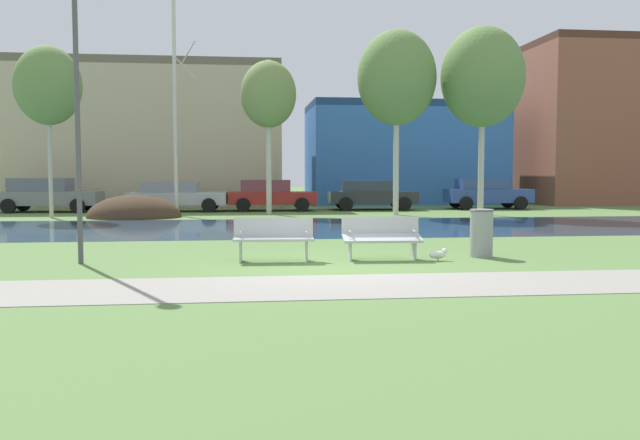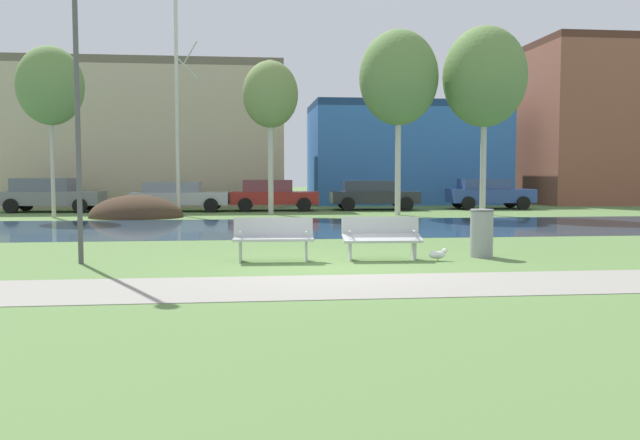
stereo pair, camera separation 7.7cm
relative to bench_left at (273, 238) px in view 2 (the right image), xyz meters
The scene contains 22 objects.
ground_plane 8.98m from the bench_left, 82.97° to the left, with size 120.00×120.00×0.00m, color #5B7F42.
paved_path_strip 3.36m from the bench_left, 70.72° to the right, with size 60.00×2.25×0.01m, color gray.
river_band 8.41m from the bench_left, 82.49° to the left, with size 80.00×7.90×0.01m, color #33516B.
soil_mound 14.76m from the bench_left, 109.11° to the left, with size 3.68×3.24×1.79m, color #423021.
bench_left is the anchor object (origin of this frame).
bench_right 2.20m from the bench_left, ahead, with size 1.63×0.64×0.87m.
trash_bin 4.40m from the bench_left, ahead, with size 0.50×0.50×1.01m.
seagull 3.34m from the bench_left, ahead, with size 0.41×0.15×0.25m.
streetlamp 5.03m from the bench_left, behind, with size 0.32×0.32×5.76m.
birch_far_left 16.95m from the bench_left, 119.61° to the left, with size 2.56×2.56×6.70m.
birch_left 15.94m from the bench_left, 102.24° to the left, with size 1.00×1.77×8.80m.
birch_center_left 16.04m from the bench_left, 87.88° to the left, with size 2.35×2.35×6.51m.
birch_center 16.29m from the bench_left, 67.78° to the left, with size 3.28×3.28×7.67m.
birch_center_right 17.63m from the bench_left, 56.02° to the left, with size 3.47×3.47×7.83m.
parked_van_nearest_grey 20.38m from the bench_left, 117.11° to the left, with size 4.54×2.19×1.52m.
parked_sedan_second_silver 18.26m from the bench_left, 101.21° to the left, with size 4.47×2.17×1.35m.
parked_hatch_third_red 18.05m from the bench_left, 87.61° to the left, with size 4.11×2.15×1.44m.
parked_wagon_fourth_dark 19.05m from the bench_left, 73.18° to the left, with size 4.21×2.25×1.39m.
parked_suv_fifth_blue 21.64m from the bench_left, 58.45° to the left, with size 4.12×2.15×1.46m.
building_beige_block 25.36m from the bench_left, 104.73° to the left, with size 15.71×7.19×7.50m.
building_blue_store 26.68m from the bench_left, 70.78° to the left, with size 10.85×6.13×5.73m.
building_brick_low 32.61m from the bench_left, 49.22° to the left, with size 10.74×8.44×9.17m.
Camera 2 is at (-1.68, -12.41, 1.78)m, focal length 37.99 mm.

